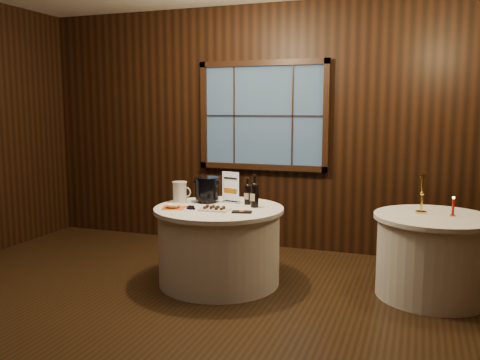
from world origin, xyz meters
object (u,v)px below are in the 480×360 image
at_px(port_bottle_left, 248,193).
at_px(chocolate_plate, 215,209).
at_px(main_table, 219,245).
at_px(brass_candlestick, 422,199).
at_px(red_candle, 453,208).
at_px(ice_bucket, 207,189).
at_px(side_table, 432,256).
at_px(chocolate_box, 242,212).
at_px(port_bottle_right, 255,193).
at_px(glass_pitcher, 180,192).
at_px(grape_bunch, 192,207).
at_px(cracker_bowl, 173,206).
at_px(sign_stand, 231,192).

bearing_deg(port_bottle_left, chocolate_plate, -115.12).
height_order(main_table, brass_candlestick, brass_candlestick).
bearing_deg(red_candle, ice_bucket, -177.60).
height_order(brass_candlestick, red_candle, brass_candlestick).
distance_m(side_table, port_bottle_left, 1.85).
bearing_deg(port_bottle_left, chocolate_box, -76.84).
relative_size(main_table, ice_bucket, 4.85).
bearing_deg(ice_bucket, main_table, -44.07).
relative_size(port_bottle_right, glass_pitcher, 1.48).
bearing_deg(ice_bucket, glass_pitcher, -157.19).
bearing_deg(grape_bunch, ice_bucket, 90.58).
distance_m(grape_bunch, glass_pitcher, 0.39).
xyz_separation_m(side_table, grape_bunch, (-2.21, -0.48, 0.40)).
relative_size(side_table, cracker_bowl, 7.32).
bearing_deg(ice_bucket, chocolate_plate, -57.14).
bearing_deg(ice_bucket, side_table, 2.31).
distance_m(sign_stand, port_bottle_left, 0.19).
height_order(sign_stand, grape_bunch, sign_stand).
xyz_separation_m(port_bottle_left, cracker_bowl, (-0.62, -0.43, -0.10)).
xyz_separation_m(main_table, chocolate_plate, (0.02, -0.16, 0.40)).
bearing_deg(side_table, main_table, -171.47).
bearing_deg(red_candle, sign_stand, -178.90).
height_order(port_bottle_right, brass_candlestick, brass_candlestick).
relative_size(port_bottle_right, chocolate_plate, 1.13).
height_order(side_table, red_candle, red_candle).
bearing_deg(chocolate_box, grape_bunch, 167.31).
xyz_separation_m(brass_candlestick, red_candle, (0.27, -0.05, -0.06)).
relative_size(chocolate_plate, grape_bunch, 1.80).
distance_m(side_table, port_bottle_right, 1.76).
xyz_separation_m(chocolate_box, red_candle, (1.85, 0.48, 0.07)).
height_order(side_table, port_bottle_right, port_bottle_right).
distance_m(side_table, brass_candlestick, 0.53).
relative_size(grape_bunch, red_candle, 0.87).
relative_size(glass_pitcher, red_candle, 1.19).
xyz_separation_m(side_table, port_bottle_left, (-1.78, -0.06, 0.50)).
bearing_deg(chocolate_box, sign_stand, 108.90).
xyz_separation_m(sign_stand, chocolate_box, (0.27, -0.44, -0.11)).
distance_m(ice_bucket, chocolate_plate, 0.45).
distance_m(ice_bucket, cracker_bowl, 0.46).
distance_m(port_bottle_right, cracker_bowl, 0.81).
distance_m(port_bottle_right, grape_bunch, 0.63).
bearing_deg(sign_stand, glass_pitcher, -146.63).
xyz_separation_m(grape_bunch, red_candle, (2.36, 0.49, 0.05)).
bearing_deg(sign_stand, side_table, 15.95).
distance_m(port_bottle_right, red_candle, 1.83).
xyz_separation_m(port_bottle_left, grape_bunch, (-0.43, -0.41, -0.10)).
height_order(port_bottle_right, chocolate_plate, port_bottle_right).
bearing_deg(red_candle, main_table, -171.81).
bearing_deg(glass_pitcher, main_table, -13.78).
height_order(glass_pitcher, cracker_bowl, glass_pitcher).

